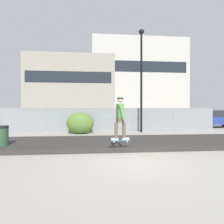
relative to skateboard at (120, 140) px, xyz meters
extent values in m
plane|color=#9E998E|center=(0.41, -1.25, -0.52)|extent=(120.00, 120.00, 0.00)
cube|color=#33302D|center=(0.41, 1.91, -0.42)|extent=(15.15, 3.62, 0.20)
cube|color=#2D608C|center=(0.00, 0.00, 0.00)|extent=(0.82, 0.30, 0.02)
cylinder|color=silver|center=(0.25, 0.12, -0.03)|extent=(0.06, 0.04, 0.05)
cylinder|color=silver|center=(0.27, -0.06, -0.03)|extent=(0.06, 0.04, 0.05)
cylinder|color=silver|center=(-0.27, 0.06, -0.03)|extent=(0.06, 0.04, 0.05)
cylinder|color=silver|center=(-0.25, -0.12, -0.03)|extent=(0.06, 0.04, 0.05)
cube|color=#99999E|center=(0.26, 0.03, -0.01)|extent=(0.07, 0.15, 0.01)
cube|color=#99999E|center=(-0.26, -0.03, -0.01)|extent=(0.07, 0.15, 0.01)
cube|color=#B2ADA8|center=(0.22, 0.03, 0.06)|extent=(0.29, 0.13, 0.09)
cube|color=#B2ADA8|center=(-0.22, -0.03, 0.06)|extent=(0.29, 0.13, 0.09)
cylinder|color=brown|center=(0.15, 0.02, 0.40)|extent=(0.13, 0.13, 0.60)
cylinder|color=brown|center=(-0.15, -0.02, 0.40)|extent=(0.13, 0.13, 0.60)
cube|color=brown|center=(0.00, 0.00, 0.80)|extent=(0.28, 0.37, 0.18)
cube|color=#4C7F3F|center=(0.00, 0.00, 1.16)|extent=(0.26, 0.40, 0.54)
cylinder|color=#4C7F3F|center=(-0.03, 0.24, 1.10)|extent=(0.24, 0.12, 0.58)
cylinder|color=#4C7F3F|center=(0.03, -0.24, 1.10)|extent=(0.24, 0.12, 0.58)
sphere|color=tan|center=(0.00, 0.00, 1.58)|extent=(0.21, 0.21, 0.21)
cylinder|color=black|center=(0.00, 0.00, 1.64)|extent=(0.24, 0.24, 0.05)
cylinder|color=gray|center=(-7.99, 7.53, 0.41)|extent=(0.06, 0.06, 1.85)
cylinder|color=gray|center=(-4.63, 7.53, 0.41)|extent=(0.06, 0.06, 1.85)
cylinder|color=gray|center=(-1.27, 7.53, 0.41)|extent=(0.06, 0.06, 1.85)
cylinder|color=gray|center=(2.09, 7.53, 0.41)|extent=(0.06, 0.06, 1.85)
cylinder|color=gray|center=(5.45, 7.53, 0.41)|extent=(0.06, 0.06, 1.85)
cylinder|color=gray|center=(8.81, 7.53, 0.41)|extent=(0.06, 0.06, 1.85)
cylinder|color=gray|center=(0.41, 7.53, 1.29)|extent=(16.80, 0.04, 0.04)
cylinder|color=gray|center=(0.41, 7.53, 0.50)|extent=(16.80, 0.04, 0.04)
cylinder|color=gray|center=(0.41, 7.53, -0.46)|extent=(16.80, 0.04, 0.04)
cube|color=gray|center=(0.41, 7.53, 0.41)|extent=(16.80, 0.01, 1.85)
cylinder|color=black|center=(2.58, 6.80, 3.22)|extent=(0.16, 0.16, 7.47)
ellipsoid|color=black|center=(2.58, 6.80, 7.13)|extent=(0.44, 0.44, 0.36)
cube|color=silver|center=(-2.27, 10.19, 0.15)|extent=(4.42, 1.84, 0.70)
cube|color=#23282D|center=(-2.47, 10.19, 0.82)|extent=(2.21, 1.62, 0.64)
cylinder|color=black|center=(-0.90, 11.03, -0.20)|extent=(0.64, 0.25, 0.64)
cylinder|color=black|center=(-0.91, 9.32, -0.20)|extent=(0.64, 0.25, 0.64)
cylinder|color=black|center=(-3.63, 11.06, -0.20)|extent=(0.64, 0.25, 0.64)
cylinder|color=black|center=(-3.64, 9.35, -0.20)|extent=(0.64, 0.25, 0.64)
cube|color=#B7BABF|center=(3.98, 10.06, 0.15)|extent=(4.53, 2.16, 0.70)
cube|color=#23282D|center=(3.78, 10.08, 0.82)|extent=(2.33, 1.78, 0.64)
cylinder|color=black|center=(5.41, 10.80, -0.20)|extent=(0.66, 0.29, 0.64)
cylinder|color=black|center=(5.26, 9.10, -0.20)|extent=(0.66, 0.29, 0.64)
cylinder|color=black|center=(2.69, 11.03, -0.20)|extent=(0.66, 0.29, 0.64)
cylinder|color=black|center=(2.55, 9.32, -0.20)|extent=(0.66, 0.29, 0.64)
cube|color=navy|center=(10.86, 9.88, 0.15)|extent=(4.44, 1.89, 0.70)
cube|color=#23282D|center=(10.67, 9.88, 0.82)|extent=(2.23, 1.65, 0.64)
cylinder|color=black|center=(12.25, 10.70, -0.20)|extent=(0.65, 0.25, 0.64)
cylinder|color=black|center=(9.52, 10.76, -0.20)|extent=(0.65, 0.25, 0.64)
cylinder|color=black|center=(9.48, 9.05, -0.20)|extent=(0.65, 0.25, 0.64)
cube|color=gray|center=(-6.46, 40.37, 6.63)|extent=(20.22, 11.72, 14.28)
cube|color=#1E232B|center=(-6.46, 34.49, 8.34)|extent=(18.60, 0.04, 2.50)
cube|color=#B2AFA8|center=(9.93, 41.67, 8.79)|extent=(22.69, 14.01, 18.62)
cube|color=#1E232B|center=(9.93, 34.64, 11.03)|extent=(20.88, 0.04, 2.50)
ellipsoid|color=#567A33|center=(-1.99, 6.36, 0.24)|extent=(1.95, 1.60, 1.51)
cylinder|color=#2D5133|center=(-4.91, 1.07, -0.04)|extent=(0.56, 0.56, 0.95)
cylinder|color=black|center=(-4.91, 1.07, 0.47)|extent=(0.59, 0.59, 0.08)
camera|label=1|loc=(-1.01, -7.22, 1.20)|focal=30.10mm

